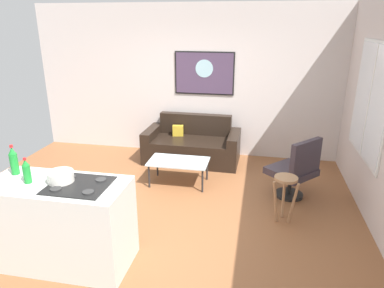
# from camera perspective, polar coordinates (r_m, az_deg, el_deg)

# --- Properties ---
(ground) EXTENTS (6.40, 6.40, 0.04)m
(ground) POSITION_cam_1_polar(r_m,az_deg,el_deg) (4.92, -3.93, -11.29)
(ground) COLOR brown
(back_wall) EXTENTS (6.40, 0.05, 2.80)m
(back_wall) POSITION_cam_1_polar(r_m,az_deg,el_deg) (6.69, 1.20, 10.07)
(back_wall) COLOR beige
(back_wall) RESTS_ON ground
(couch) EXTENTS (1.74, 0.86, 0.82)m
(couch) POSITION_cam_1_polar(r_m,az_deg,el_deg) (6.52, 0.04, -0.34)
(couch) COLOR black
(couch) RESTS_ON ground
(coffee_table) EXTENTS (0.94, 0.55, 0.39)m
(coffee_table) POSITION_cam_1_polar(r_m,az_deg,el_deg) (5.57, -2.19, -3.07)
(coffee_table) COLOR silver
(coffee_table) RESTS_ON ground
(armchair) EXTENTS (0.82, 0.82, 0.93)m
(armchair) POSITION_cam_1_polar(r_m,az_deg,el_deg) (5.30, 16.53, -3.96)
(armchair) COLOR black
(armchair) RESTS_ON ground
(bar_stool) EXTENTS (0.34, 0.34, 0.63)m
(bar_stool) POSITION_cam_1_polar(r_m,az_deg,el_deg) (4.66, 14.92, -6.92)
(bar_stool) COLOR #9F744F
(bar_stool) RESTS_ON ground
(kitchen_counter) EXTENTS (1.46, 0.68, 0.96)m
(kitchen_counter) POSITION_cam_1_polar(r_m,az_deg,el_deg) (4.04, -20.52, -11.97)
(kitchen_counter) COLOR silver
(kitchen_counter) RESTS_ON ground
(soda_bottle) EXTENTS (0.08, 0.08, 0.33)m
(soda_bottle) POSITION_cam_1_polar(r_m,az_deg,el_deg) (4.18, -26.99, -2.49)
(soda_bottle) COLOR #1C882E
(soda_bottle) RESTS_ON kitchen_counter
(soda_bottle_2) EXTENTS (0.08, 0.08, 0.27)m
(soda_bottle_2) POSITION_cam_1_polar(r_m,az_deg,el_deg) (3.91, -25.30, -4.08)
(soda_bottle_2) COLOR #1C882E
(soda_bottle_2) RESTS_ON kitchen_counter
(mixing_bowl) EXTENTS (0.26, 0.26, 0.12)m
(mixing_bowl) POSITION_cam_1_polar(r_m,az_deg,el_deg) (3.81, -20.56, -5.07)
(mixing_bowl) COLOR silver
(mixing_bowl) RESTS_ON kitchen_counter
(wall_painting) EXTENTS (1.11, 0.03, 0.79)m
(wall_painting) POSITION_cam_1_polar(r_m,az_deg,el_deg) (6.60, 2.01, 11.43)
(wall_painting) COLOR black
(window) EXTENTS (0.03, 1.49, 1.57)m
(window) POSITION_cam_1_polar(r_m,az_deg,el_deg) (5.28, 26.97, 6.20)
(window) COLOR silver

